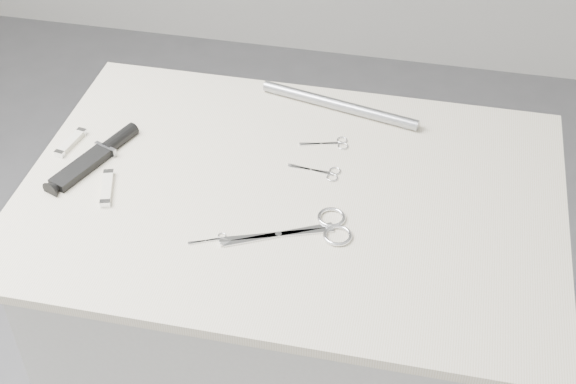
% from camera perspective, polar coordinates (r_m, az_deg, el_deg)
% --- Properties ---
extents(plinth, '(0.90, 0.60, 0.90)m').
position_cam_1_polar(plinth, '(1.83, 0.19, -11.10)').
color(plinth, silver).
rests_on(plinth, ground).
extents(display_board, '(1.00, 0.70, 0.02)m').
position_cam_1_polar(display_board, '(1.49, 0.23, -0.21)').
color(display_board, beige).
rests_on(display_board, plinth).
extents(large_shears, '(0.22, 0.14, 0.01)m').
position_cam_1_polar(large_shears, '(1.41, 1.90, -2.66)').
color(large_shears, silver).
rests_on(large_shears, display_board).
extents(embroidery_scissors_a, '(0.10, 0.04, 0.00)m').
position_cam_1_polar(embroidery_scissors_a, '(1.53, 2.48, 1.42)').
color(embroidery_scissors_a, silver).
rests_on(embroidery_scissors_a, display_board).
extents(embroidery_scissors_b, '(0.10, 0.05, 0.00)m').
position_cam_1_polar(embroidery_scissors_b, '(1.60, 3.14, 3.47)').
color(embroidery_scissors_b, silver).
rests_on(embroidery_scissors_b, display_board).
extents(tiny_scissors, '(0.07, 0.04, 0.00)m').
position_cam_1_polar(tiny_scissors, '(1.39, -5.33, -3.41)').
color(tiny_scissors, silver).
rests_on(tiny_scissors, display_board).
extents(sheathed_knife, '(0.11, 0.21, 0.03)m').
position_cam_1_polar(sheathed_knife, '(1.60, -13.28, 2.63)').
color(sheathed_knife, black).
rests_on(sheathed_knife, display_board).
extents(pocket_knife_a, '(0.03, 0.09, 0.01)m').
position_cam_1_polar(pocket_knife_a, '(1.65, -15.18, 3.42)').
color(pocket_knife_a, white).
rests_on(pocket_knife_a, display_board).
extents(pocket_knife_b, '(0.05, 0.10, 0.01)m').
position_cam_1_polar(pocket_knife_b, '(1.52, -12.75, 0.30)').
color(pocket_knife_b, white).
rests_on(pocket_knife_b, display_board).
extents(metal_rail, '(0.34, 0.10, 0.02)m').
position_cam_1_polar(metal_rail, '(1.69, 3.67, 6.18)').
color(metal_rail, '#95989E').
rests_on(metal_rail, display_board).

